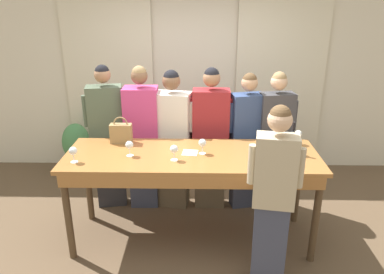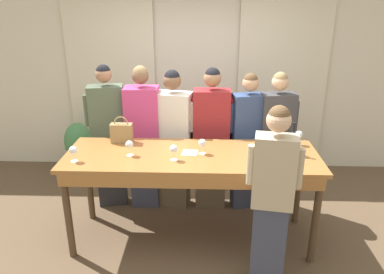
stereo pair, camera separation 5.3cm
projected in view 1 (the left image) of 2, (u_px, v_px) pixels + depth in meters
name	position (u px, v px, depth m)	size (l,w,h in m)	color
ground_plane	(192.00, 237.00, 4.08)	(18.00, 18.00, 0.00)	brown
wall_back	(195.00, 75.00, 5.36)	(12.00, 0.06, 2.80)	beige
curtain_panel_left	(110.00, 79.00, 5.34)	(1.25, 0.03, 2.69)	beige
curtain_panel_right	(280.00, 80.00, 5.30)	(1.25, 0.03, 2.69)	beige
tasting_bar	(192.00, 165.00, 3.73)	(2.53, 0.84, 0.99)	#9E6633
wine_bottle	(292.00, 142.00, 3.70)	(0.08, 0.08, 0.33)	black
handbag	(121.00, 133.00, 3.97)	(0.23, 0.10, 0.29)	#997A4C
wine_glass_front_left	(298.00, 134.00, 3.93)	(0.08, 0.08, 0.16)	white
wine_glass_front_mid	(129.00, 145.00, 3.65)	(0.08, 0.08, 0.16)	white
wine_glass_front_right	(174.00, 150.00, 3.55)	(0.08, 0.08, 0.16)	white
wine_glass_center_left	(73.00, 151.00, 3.51)	(0.08, 0.08, 0.16)	white
wine_glass_center_mid	(202.00, 143.00, 3.70)	(0.08, 0.08, 0.16)	white
wine_glass_center_right	(270.00, 135.00, 3.91)	(0.08, 0.08, 0.16)	white
napkin	(190.00, 153.00, 3.75)	(0.17, 0.17, 0.00)	white
guest_olive_jacket	(108.00, 137.00, 4.43)	(0.52, 0.29, 1.75)	#28282D
guest_pink_top	(142.00, 138.00, 4.42)	(0.50, 0.28, 1.74)	#383D51
guest_cream_sweater	(172.00, 140.00, 4.43)	(0.55, 0.34, 1.70)	brown
guest_striped_shirt	(210.00, 139.00, 4.41)	(0.54, 0.25, 1.73)	brown
guest_navy_coat	(246.00, 141.00, 4.41)	(0.49, 0.29, 1.67)	#383D51
guest_beige_cap	(274.00, 140.00, 4.40)	(0.50, 0.26, 1.68)	#383D51
host_pouring	(273.00, 195.00, 3.17)	(0.46, 0.26, 1.68)	#383D51
potted_plant	(77.00, 148.00, 5.36)	(0.39, 0.39, 0.78)	#935B3D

